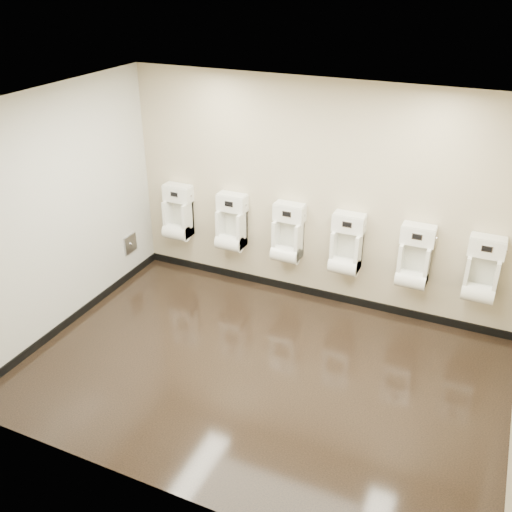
{
  "coord_description": "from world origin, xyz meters",
  "views": [
    {
      "loc": [
        1.96,
        -4.46,
        3.94
      ],
      "look_at": [
        -0.3,
        0.55,
        1.08
      ],
      "focal_mm": 40.0,
      "sensor_mm": 36.0,
      "label": 1
    }
  ],
  "objects_px": {
    "urinal_3": "(346,248)",
    "urinal_5": "(482,274)",
    "urinal_1": "(231,226)",
    "access_panel": "(130,244)",
    "urinal_2": "(288,237)",
    "urinal_0": "(178,216)",
    "urinal_4": "(414,261)"
  },
  "relations": [
    {
      "from": "access_panel",
      "to": "urinal_2",
      "type": "relative_size",
      "value": 0.34
    },
    {
      "from": "access_panel",
      "to": "urinal_3",
      "type": "xyz_separation_m",
      "value": [
        2.9,
        0.42,
        0.34
      ]
    },
    {
      "from": "urinal_0",
      "to": "urinal_1",
      "type": "height_order",
      "value": "same"
    },
    {
      "from": "urinal_0",
      "to": "urinal_1",
      "type": "distance_m",
      "value": 0.81
    },
    {
      "from": "urinal_0",
      "to": "urinal_5",
      "type": "distance_m",
      "value": 3.93
    },
    {
      "from": "access_panel",
      "to": "urinal_4",
      "type": "bearing_deg",
      "value": 6.42
    },
    {
      "from": "urinal_1",
      "to": "urinal_3",
      "type": "relative_size",
      "value": 1.0
    },
    {
      "from": "urinal_2",
      "to": "urinal_4",
      "type": "bearing_deg",
      "value": 0.0
    },
    {
      "from": "urinal_1",
      "to": "urinal_3",
      "type": "height_order",
      "value": "same"
    },
    {
      "from": "urinal_3",
      "to": "urinal_4",
      "type": "distance_m",
      "value": 0.81
    },
    {
      "from": "urinal_4",
      "to": "urinal_1",
      "type": "bearing_deg",
      "value": 180.0
    },
    {
      "from": "access_panel",
      "to": "urinal_0",
      "type": "height_order",
      "value": "urinal_0"
    },
    {
      "from": "urinal_1",
      "to": "urinal_5",
      "type": "relative_size",
      "value": 1.0
    },
    {
      "from": "urinal_5",
      "to": "urinal_0",
      "type": "bearing_deg",
      "value": 180.0
    },
    {
      "from": "urinal_5",
      "to": "urinal_4",
      "type": "bearing_deg",
      "value": 180.0
    },
    {
      "from": "urinal_0",
      "to": "access_panel",
      "type": "bearing_deg",
      "value": -141.68
    },
    {
      "from": "urinal_3",
      "to": "urinal_1",
      "type": "bearing_deg",
      "value": 180.0
    },
    {
      "from": "urinal_3",
      "to": "urinal_5",
      "type": "bearing_deg",
      "value": 0.0
    },
    {
      "from": "urinal_3",
      "to": "urinal_5",
      "type": "relative_size",
      "value": 1.0
    },
    {
      "from": "urinal_1",
      "to": "urinal_5",
      "type": "height_order",
      "value": "same"
    },
    {
      "from": "urinal_4",
      "to": "access_panel",
      "type": "bearing_deg",
      "value": -173.58
    },
    {
      "from": "urinal_4",
      "to": "urinal_5",
      "type": "xyz_separation_m",
      "value": [
        0.74,
        0.0,
        0.0
      ]
    },
    {
      "from": "urinal_3",
      "to": "urinal_2",
      "type": "bearing_deg",
      "value": 180.0
    },
    {
      "from": "access_panel",
      "to": "urinal_3",
      "type": "height_order",
      "value": "urinal_3"
    },
    {
      "from": "urinal_2",
      "to": "urinal_3",
      "type": "height_order",
      "value": "same"
    },
    {
      "from": "access_panel",
      "to": "urinal_5",
      "type": "height_order",
      "value": "urinal_5"
    },
    {
      "from": "urinal_0",
      "to": "urinal_3",
      "type": "bearing_deg",
      "value": 0.0
    },
    {
      "from": "urinal_1",
      "to": "urinal_4",
      "type": "relative_size",
      "value": 1.0
    },
    {
      "from": "urinal_0",
      "to": "urinal_1",
      "type": "xyz_separation_m",
      "value": [
        0.81,
        0.0,
        0.0
      ]
    },
    {
      "from": "urinal_0",
      "to": "urinal_4",
      "type": "xyz_separation_m",
      "value": [
        3.19,
        0.0,
        0.0
      ]
    },
    {
      "from": "urinal_1",
      "to": "urinal_2",
      "type": "bearing_deg",
      "value": 0.0
    },
    {
      "from": "access_panel",
      "to": "urinal_3",
      "type": "relative_size",
      "value": 0.34
    }
  ]
}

